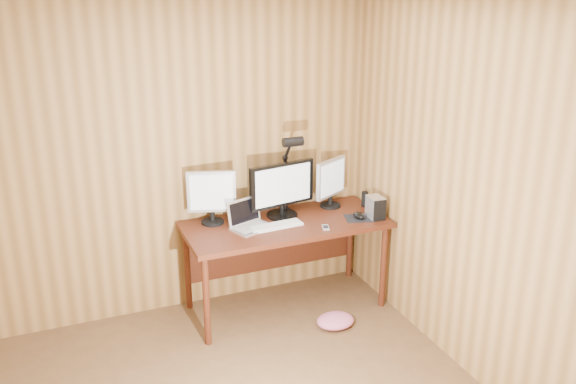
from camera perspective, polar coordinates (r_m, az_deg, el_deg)
room_shell at (r=2.92m, az=-5.08°, el=-7.57°), size 4.00×4.00×4.00m
desk at (r=4.92m, az=-0.54°, el=-3.87°), size 1.60×0.70×0.75m
monitor_center at (r=4.85m, az=-0.56°, el=0.29°), size 0.57×0.25×0.45m
monitor_left at (r=4.75m, az=-7.16°, el=-0.35°), size 0.37×0.18×0.43m
monitor_right at (r=5.08m, az=4.04°, el=0.97°), size 0.33×0.20×0.41m
laptop at (r=4.70m, az=-3.69°, el=-2.71°), size 0.36×0.32×0.22m
keyboard at (r=4.72m, az=-1.17°, el=-3.18°), size 0.43×0.16×0.02m
mousepad at (r=4.92m, az=6.68°, el=-2.44°), size 0.26×0.23×0.00m
mouse at (r=4.91m, az=6.69°, el=-2.19°), size 0.12×0.14×0.04m
hard_drive at (r=4.92m, az=8.19°, el=-1.44°), size 0.12×0.17×0.18m
phone at (r=4.71m, az=3.54°, el=-3.33°), size 0.08×0.11×0.01m
speaker at (r=5.17m, az=7.19°, el=-0.65°), size 0.05×0.05×0.13m
desk_lamp at (r=4.85m, az=0.12°, el=2.78°), size 0.16×0.23×0.70m
fabric_pile at (r=4.86m, az=4.45°, el=-11.92°), size 0.33×0.28×0.10m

